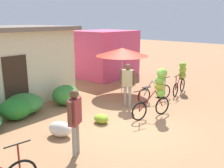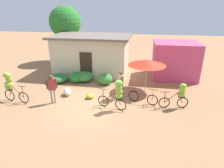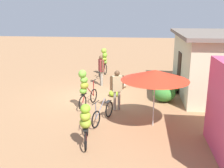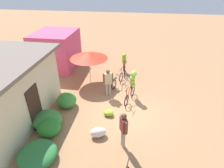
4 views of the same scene
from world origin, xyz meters
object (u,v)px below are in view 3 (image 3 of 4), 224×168
(person_bystander, at_px, (117,86))
(person_vendor, at_px, (101,67))
(market_umbrella, at_px, (155,75))
(bicycle_leftmost, at_px, (104,60))
(produce_sack, at_px, (121,84))
(bicycle_near_pile, at_px, (85,86))
(bicycle_by_shop, at_px, (86,121))
(bicycle_center_loaded, at_px, (103,113))
(building_low, at_px, (215,63))
(banana_pile_on_ground, at_px, (114,93))

(person_bystander, bearing_deg, person_vendor, -161.43)
(market_umbrella, xyz_separation_m, bicycle_leftmost, (-7.39, -2.82, -0.84))
(produce_sack, xyz_separation_m, person_vendor, (-0.37, -1.11, 0.80))
(market_umbrella, height_order, bicycle_leftmost, market_umbrella)
(bicycle_leftmost, xyz_separation_m, bicycle_near_pile, (5.94, 0.06, -0.04))
(bicycle_by_shop, height_order, person_vendor, person_vendor)
(bicycle_leftmost, relative_size, person_bystander, 1.03)
(bicycle_center_loaded, height_order, person_vendor, person_vendor)
(bicycle_leftmost, height_order, bicycle_near_pile, bicycle_leftmost)
(building_low, height_order, bicycle_by_shop, building_low)
(person_bystander, bearing_deg, bicycle_by_shop, -11.08)
(bicycle_leftmost, distance_m, person_vendor, 2.37)
(market_umbrella, height_order, bicycle_center_loaded, market_umbrella)
(market_umbrella, relative_size, bicycle_near_pile, 1.40)
(building_low, height_order, produce_sack, building_low)
(produce_sack, distance_m, person_bystander, 3.34)
(banana_pile_on_ground, distance_m, produce_sack, 1.50)
(market_umbrella, xyz_separation_m, person_vendor, (-5.02, -2.64, -0.84))
(bicycle_by_shop, bearing_deg, bicycle_near_pile, -167.29)
(building_low, relative_size, bicycle_leftmost, 3.53)
(building_low, bearing_deg, bicycle_by_shop, -40.17)
(person_vendor, bearing_deg, banana_pile_on_ground, 25.61)
(building_low, bearing_deg, person_vendor, -96.99)
(bicycle_center_loaded, relative_size, produce_sack, 2.34)
(banana_pile_on_ground, bearing_deg, building_low, 103.36)
(market_umbrella, distance_m, banana_pile_on_ground, 4.01)
(building_low, relative_size, person_bystander, 3.64)
(bicycle_by_shop, relative_size, banana_pile_on_ground, 2.50)
(person_vendor, bearing_deg, bicycle_by_shop, 5.01)
(bicycle_near_pile, distance_m, bicycle_center_loaded, 1.74)
(produce_sack, bearing_deg, person_vendor, -108.29)
(bicycle_by_shop, xyz_separation_m, person_vendor, (-6.75, -0.59, 0.20))
(bicycle_near_pile, bearing_deg, building_low, 116.26)
(bicycle_leftmost, distance_m, bicycle_near_pile, 5.94)
(bicycle_center_loaded, relative_size, bicycle_by_shop, 1.05)
(bicycle_near_pile, distance_m, produce_sack, 3.52)
(bicycle_near_pile, bearing_deg, person_vendor, 178.00)
(bicycle_near_pile, relative_size, bicycle_by_shop, 1.07)
(market_umbrella, bearing_deg, bicycle_center_loaded, -93.80)
(bicycle_near_pile, bearing_deg, bicycle_leftmost, -179.41)
(building_low, xyz_separation_m, produce_sack, (-0.33, -4.60, -1.29))
(market_umbrella, relative_size, bicycle_by_shop, 1.49)
(bicycle_near_pile, bearing_deg, market_umbrella, 62.39)
(person_vendor, height_order, person_bystander, person_bystander)
(banana_pile_on_ground, height_order, person_vendor, person_vendor)
(market_umbrella, height_order, banana_pile_on_ground, market_umbrella)
(bicycle_center_loaded, distance_m, person_vendor, 5.01)
(building_low, height_order, person_bystander, building_low)
(banana_pile_on_ground, height_order, person_bystander, person_bystander)
(bicycle_center_loaded, bearing_deg, bicycle_near_pile, -144.47)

